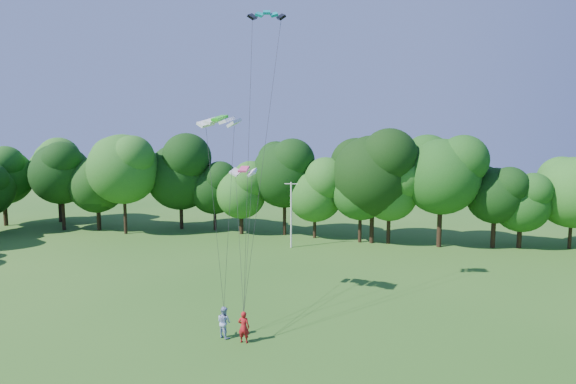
# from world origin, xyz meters

# --- Properties ---
(utility_pole) EXTENTS (1.46, 0.18, 7.28)m
(utility_pole) POSITION_xyz_m (-3.84, 30.56, 3.77)
(utility_pole) COLOR silver
(utility_pole) RESTS_ON ground
(kite_flyer_left) EXTENTS (0.70, 0.47, 1.89)m
(kite_flyer_left) POSITION_xyz_m (-1.31, 6.81, 0.94)
(kite_flyer_left) COLOR #AD161A
(kite_flyer_left) RESTS_ON ground
(kite_flyer_right) EXTENTS (1.14, 1.05, 1.89)m
(kite_flyer_right) POSITION_xyz_m (-2.69, 7.22, 0.95)
(kite_flyer_right) COLOR #9EAFDC
(kite_flyer_right) RESTS_ON ground
(kite_teal) EXTENTS (2.58, 1.61, 0.56)m
(kite_teal) POSITION_xyz_m (-1.53, 12.84, 20.22)
(kite_teal) COLOR #059498
(kite_teal) RESTS_ON ground
(kite_green) EXTENTS (3.03, 1.85, 0.48)m
(kite_green) POSITION_xyz_m (-4.31, 11.15, 13.22)
(kite_green) COLOR green
(kite_green) RESTS_ON ground
(kite_pink) EXTENTS (1.91, 0.92, 0.44)m
(kite_pink) POSITION_xyz_m (-3.61, 13.89, 9.69)
(kite_pink) COLOR #E53F7D
(kite_pink) RESTS_ON ground
(tree_back_west) EXTENTS (7.92, 7.92, 11.52)m
(tree_back_west) POSITION_xyz_m (-30.93, 34.56, 7.19)
(tree_back_west) COLOR #332414
(tree_back_west) RESTS_ON ground
(tree_back_center) EXTENTS (10.22, 10.22, 14.86)m
(tree_back_center) POSITION_xyz_m (4.74, 34.94, 9.28)
(tree_back_center) COLOR #322613
(tree_back_center) RESTS_ON ground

